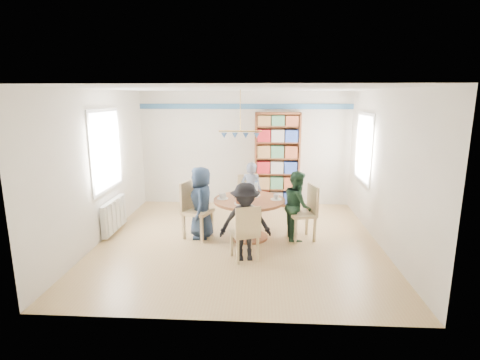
# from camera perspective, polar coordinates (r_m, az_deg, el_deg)

# --- Properties ---
(ground) EXTENTS (5.00, 5.00, 0.00)m
(ground) POSITION_cam_1_polar(r_m,az_deg,el_deg) (6.91, -0.19, -9.26)
(ground) COLOR tan
(room_shell) EXTENTS (5.00, 5.00, 5.00)m
(room_shell) POSITION_cam_1_polar(r_m,az_deg,el_deg) (7.35, -1.82, 5.37)
(room_shell) COLOR white
(room_shell) RESTS_ON ground
(radiator) EXTENTS (0.12, 1.00, 0.60)m
(radiator) POSITION_cam_1_polar(r_m,az_deg,el_deg) (7.60, -18.64, -5.10)
(radiator) COLOR silver
(radiator) RESTS_ON ground
(dining_table) EXTENTS (1.30, 1.30, 0.75)m
(dining_table) POSITION_cam_1_polar(r_m,az_deg,el_deg) (6.87, 1.41, -4.47)
(dining_table) COLOR brown
(dining_table) RESTS_ON ground
(chair_left) EXTENTS (0.61, 0.61, 1.06)m
(chair_left) POSITION_cam_1_polar(r_m,az_deg,el_deg) (6.98, -7.09, -4.08)
(chair_left) COLOR #D6B584
(chair_left) RESTS_ON ground
(chair_right) EXTENTS (0.55, 0.55, 1.01)m
(chair_right) POSITION_cam_1_polar(r_m,az_deg,el_deg) (6.94, 10.08, -4.48)
(chair_right) COLOR #D6B584
(chair_right) RESTS_ON ground
(chair_far) EXTENTS (0.54, 0.54, 0.98)m
(chair_far) POSITION_cam_1_polar(r_m,az_deg,el_deg) (7.84, 1.40, -2.43)
(chair_far) COLOR #D6B584
(chair_far) RESTS_ON ground
(chair_near) EXTENTS (0.53, 0.53, 0.92)m
(chair_near) POSITION_cam_1_polar(r_m,az_deg,el_deg) (5.94, 0.92, -7.72)
(chair_near) COLOR #D6B584
(chair_near) RESTS_ON ground
(person_left) EXTENTS (0.51, 0.70, 1.34)m
(person_left) POSITION_cam_1_polar(r_m,az_deg,el_deg) (6.92, -5.91, -3.45)
(person_left) COLOR #1C2A3E
(person_left) RESTS_ON ground
(person_right) EXTENTS (0.50, 0.63, 1.27)m
(person_right) POSITION_cam_1_polar(r_m,az_deg,el_deg) (6.92, 8.73, -3.81)
(person_right) COLOR #1A3422
(person_right) RESTS_ON ground
(person_far) EXTENTS (0.54, 0.45, 1.28)m
(person_far) POSITION_cam_1_polar(r_m,az_deg,el_deg) (7.73, 1.75, -1.91)
(person_far) COLOR gray
(person_far) RESTS_ON ground
(person_near) EXTENTS (0.87, 0.57, 1.26)m
(person_near) POSITION_cam_1_polar(r_m,az_deg,el_deg) (5.95, 0.81, -6.41)
(person_near) COLOR black
(person_near) RESTS_ON ground
(bookshelf) EXTENTS (1.06, 0.32, 2.22)m
(bookshelf) POSITION_cam_1_polar(r_m,az_deg,el_deg) (8.87, 5.67, 2.93)
(bookshelf) COLOR brown
(bookshelf) RESTS_ON ground
(tableware) EXTENTS (1.17, 1.17, 0.31)m
(tableware) POSITION_cam_1_polar(r_m,az_deg,el_deg) (6.82, 1.21, -2.31)
(tableware) COLOR white
(tableware) RESTS_ON dining_table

